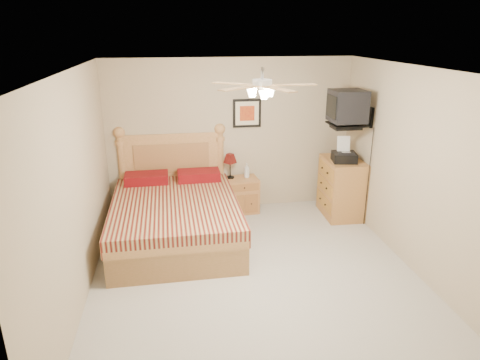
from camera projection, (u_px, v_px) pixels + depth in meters
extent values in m
plane|color=#A9A499|center=(256.00, 275.00, 5.35)|extent=(4.50, 4.50, 0.00)
cube|color=white|center=(258.00, 70.00, 4.52)|extent=(4.00, 4.50, 0.04)
cube|color=tan|center=(230.00, 136.00, 7.03)|extent=(4.00, 0.04, 2.50)
cube|color=tan|center=(322.00, 293.00, 2.84)|extent=(4.00, 0.04, 2.50)
cube|color=tan|center=(76.00, 191.00, 4.64)|extent=(0.04, 4.50, 2.50)
cube|color=tan|center=(417.00, 172.00, 5.23)|extent=(0.04, 4.50, 2.50)
cube|color=#A46D3B|center=(241.00, 195.00, 7.14)|extent=(0.57, 0.45, 0.58)
imported|color=silver|center=(247.00, 170.00, 7.05)|extent=(0.12, 0.12, 0.24)
cube|color=black|center=(247.00, 113.00, 6.93)|extent=(0.46, 0.04, 0.46)
cube|color=#9E6B32|center=(342.00, 188.00, 6.94)|extent=(0.58, 0.82, 0.95)
imported|color=#AC9F8B|center=(336.00, 155.00, 7.01)|extent=(0.22, 0.29, 0.03)
imported|color=gray|center=(336.00, 153.00, 7.01)|extent=(0.24, 0.29, 0.02)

